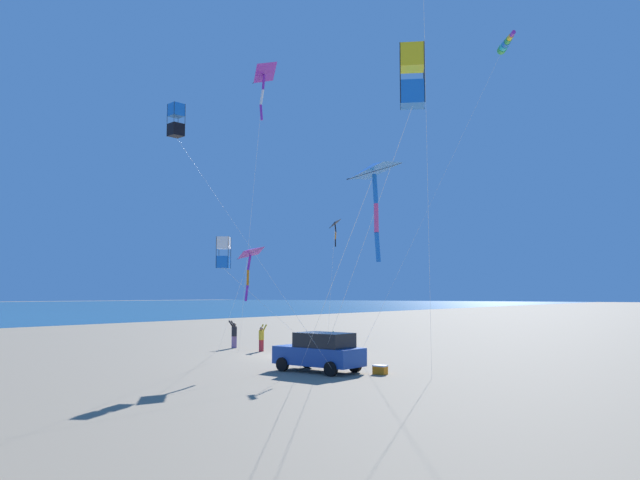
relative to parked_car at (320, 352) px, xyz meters
The scene contains 14 objects.
ground_plane 7.91m from the parked_car, 135.02° to the left, with size 600.00×600.00×0.00m, color gray.
parked_car is the anchor object (origin of this frame).
cooler_box 2.99m from the parked_car, 17.40° to the left, with size 0.62×0.42×0.42m.
person_adult_flyer 11.41m from the parked_car, 144.74° to the left, with size 0.42×0.53×1.73m.
person_child_green_jacket 5.61m from the parked_car, 120.33° to the left, with size 0.57×0.54×1.60m.
person_child_grey_jacket 14.61m from the parked_car, 149.22° to the left, with size 0.56×0.65×1.88m.
kite_box_orange_high_right 16.03m from the parked_car, 43.78° to the right, with size 10.80×10.52×10.48m.
kite_delta_long_streamer_right 7.62m from the parked_car, 114.12° to the left, with size 3.87×4.64×7.76m.
kite_box_blue_topmost 6.56m from the parked_car, 122.42° to the right, with size 0.78×8.94×6.24m.
kite_delta_white_trailing 16.01m from the parked_car, 49.63° to the right, with size 11.48×11.82×6.99m.
kite_box_small_distant 12.60m from the parked_car, 126.16° to the right, with size 6.04×4.94×12.27m.
kite_delta_striped_overhead 5.89m from the parked_car, 156.12° to the right, with size 9.55×7.77×6.08m.
kite_delta_teal_far_right 13.26m from the parked_car, 111.74° to the right, with size 9.87×9.39×14.35m.
kite_windsock_checkered_midright 17.69m from the parked_car, 37.23° to the left, with size 10.35×3.05×16.43m.
Camera 1 is at (22.99, -30.08, 3.65)m, focal length 35.34 mm.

